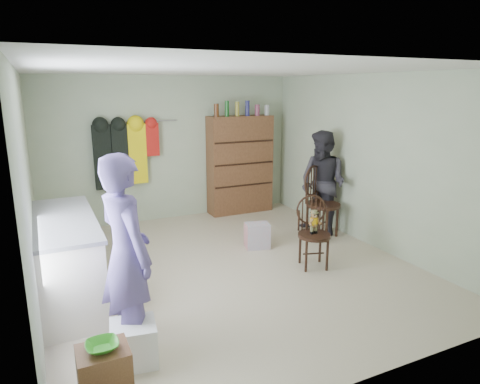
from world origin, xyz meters
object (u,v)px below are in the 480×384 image
counter (67,259)px  dresser (240,164)px  chair_far (320,199)px  chair_front (313,228)px

counter → dresser: dresser is taller
dresser → chair_far: bearing=-73.8°
dresser → chair_front: bearing=-94.9°
counter → dresser: (3.20, 2.30, 0.44)m
chair_front → dresser: bearing=102.5°
counter → chair_front: size_ratio=1.98×
chair_front → dresser: size_ratio=0.45×
dresser → counter: bearing=-144.3°
chair_far → dresser: bearing=81.9°
counter → chair_front: (2.97, -0.41, 0.05)m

